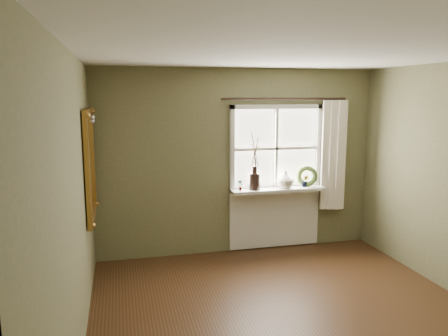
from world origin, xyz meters
TOP-DOWN VIEW (x-y plane):
  - floor at (0.00, 0.00)m, footprint 4.50×4.50m
  - ceiling at (0.00, 0.00)m, footprint 4.50×4.50m
  - wall_back at (0.00, 2.30)m, footprint 4.00×0.10m
  - wall_left at (-2.05, 0.00)m, footprint 0.10×4.50m
  - window_frame at (0.55, 2.23)m, footprint 1.36×0.06m
  - window_sill at (0.55, 2.12)m, footprint 1.36×0.26m
  - window_apron at (0.55, 2.23)m, footprint 1.36×0.04m
  - dark_jug at (0.20, 2.12)m, footprint 0.19×0.19m
  - cream_vase at (0.66, 2.12)m, footprint 0.26×0.26m
  - wreath at (1.01, 2.16)m, footprint 0.33×0.23m
  - potted_plant_left at (-0.01, 2.12)m, footprint 0.09×0.07m
  - potted_plant_right at (0.97, 2.12)m, footprint 0.12×0.11m
  - curtain at (1.39, 2.13)m, footprint 0.36×0.12m
  - curtain_rod at (0.65, 2.17)m, footprint 1.84×0.03m
  - gilt_mirror at (-1.96, 1.57)m, footprint 0.10×1.07m

SIDE VIEW (x-z plane):
  - floor at x=0.00m, z-range 0.00..0.00m
  - window_apron at x=0.55m, z-range 0.02..0.90m
  - window_sill at x=0.55m, z-range 0.88..0.92m
  - potted_plant_left at x=-0.01m, z-range 0.92..1.07m
  - potted_plant_right at x=0.97m, z-range 0.92..1.09m
  - wreath at x=1.01m, z-range 0.88..1.19m
  - dark_jug at x=0.20m, z-range 0.92..1.15m
  - cream_vase at x=0.66m, z-range 0.92..1.17m
  - wall_back at x=0.00m, z-range 0.00..2.60m
  - wall_left at x=-2.05m, z-range 0.00..2.60m
  - curtain at x=1.39m, z-range 0.57..2.16m
  - gilt_mirror at x=-1.96m, z-range 0.81..2.08m
  - window_frame at x=0.55m, z-range 0.86..2.10m
  - curtain_rod at x=0.65m, z-range 2.16..2.20m
  - ceiling at x=0.00m, z-range 2.60..2.60m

